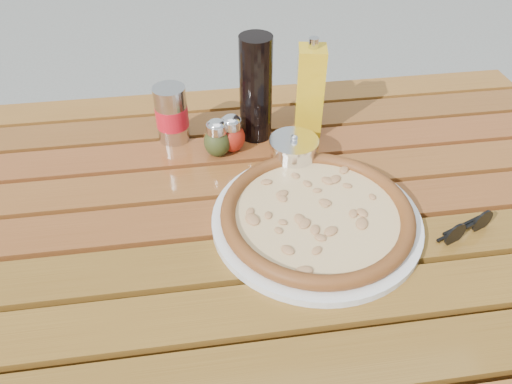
{
  "coord_description": "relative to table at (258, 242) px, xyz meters",
  "views": [
    {
      "loc": [
        -0.1,
        -0.64,
        1.35
      ],
      "look_at": [
        0.0,
        0.02,
        0.78
      ],
      "focal_mm": 35.0,
      "sensor_mm": 36.0,
      "label": 1
    }
  ],
  "objects": [
    {
      "name": "sunglasses",
      "position": [
        0.34,
        -0.11,
        0.09
      ],
      "size": [
        0.11,
        0.06,
        0.04
      ],
      "rotation": [
        0.0,
        0.0,
        0.37
      ],
      "color": "black",
      "rests_on": "table"
    },
    {
      "name": "oregano_shaker",
      "position": [
        -0.05,
        0.18,
        0.11
      ],
      "size": [
        0.07,
        0.07,
        0.08
      ],
      "rotation": [
        0.0,
        0.0,
        0.23
      ],
      "color": "#3D451B",
      "rests_on": "table"
    },
    {
      "name": "pepper_shaker",
      "position": [
        -0.02,
        0.2,
        0.11
      ],
      "size": [
        0.07,
        0.07,
        0.08
      ],
      "rotation": [
        0.0,
        0.0,
        -0.41
      ],
      "color": "#AD2313",
      "rests_on": "table"
    },
    {
      "name": "parmesan_tin",
      "position": [
        0.09,
        0.13,
        0.11
      ],
      "size": [
        0.11,
        0.11,
        0.07
      ],
      "rotation": [
        0.0,
        0.0,
        0.13
      ],
      "color": "silver",
      "rests_on": "table"
    },
    {
      "name": "table",
      "position": [
        0.0,
        0.0,
        0.0
      ],
      "size": [
        1.4,
        0.9,
        0.75
      ],
      "color": "#39200C",
      "rests_on": "ground"
    },
    {
      "name": "olive_oil_cruet",
      "position": [
        0.14,
        0.24,
        0.17
      ],
      "size": [
        0.06,
        0.06,
        0.21
      ],
      "rotation": [
        0.0,
        0.0,
        -0.19
      ],
      "color": "gold",
      "rests_on": "table"
    },
    {
      "name": "dark_bottle",
      "position": [
        0.03,
        0.24,
        0.19
      ],
      "size": [
        0.08,
        0.08,
        0.22
      ],
      "primitive_type": "cylinder",
      "rotation": [
        0.0,
        0.0,
        0.15
      ],
      "color": "black",
      "rests_on": "table"
    },
    {
      "name": "plate",
      "position": [
        0.1,
        -0.04,
        0.08
      ],
      "size": [
        0.41,
        0.41,
        0.01
      ],
      "primitive_type": "cylinder",
      "rotation": [
        0.0,
        0.0,
        -0.15
      ],
      "color": "silver",
      "rests_on": "table"
    },
    {
      "name": "pizza",
      "position": [
        0.1,
        -0.04,
        0.1
      ],
      "size": [
        0.36,
        0.36,
        0.03
      ],
      "rotation": [
        0.0,
        0.0,
        -0.1
      ],
      "color": "#FFECB6",
      "rests_on": "plate"
    },
    {
      "name": "soda_can",
      "position": [
        -0.14,
        0.25,
        0.13
      ],
      "size": [
        0.09,
        0.09,
        0.12
      ],
      "rotation": [
        0.0,
        0.0,
        0.4
      ],
      "color": "silver",
      "rests_on": "table"
    }
  ]
}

